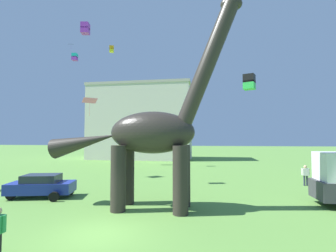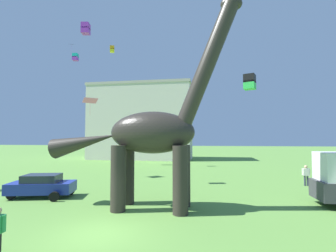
# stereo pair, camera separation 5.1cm
# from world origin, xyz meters

# --- Properties ---
(ground_plane) EXTENTS (240.00, 240.00, 0.00)m
(ground_plane) POSITION_xyz_m (0.00, 0.00, 0.00)
(ground_plane) COLOR #5B8E3D
(dinosaur_sculpture) EXTENTS (11.57, 2.45, 12.09)m
(dinosaur_sculpture) POSITION_xyz_m (1.27, 3.95, 4.37)
(dinosaur_sculpture) COLOR #2D2823
(dinosaur_sculpture) RESTS_ON ground_plane
(parked_sedan_left) EXTENTS (4.50, 2.72, 1.55)m
(parked_sedan_left) POSITION_xyz_m (-6.72, 5.32, 0.81)
(parked_sedan_left) COLOR navy
(parked_sedan_left) RESTS_ON ground_plane
(person_watching_child) EXTENTS (0.65, 0.29, 1.73)m
(person_watching_child) POSITION_xyz_m (12.80, 12.54, 1.05)
(person_watching_child) COLOR #2D3347
(person_watching_child) RESTS_ON ground_plane
(kite_mid_right) EXTENTS (1.72, 1.68, 1.83)m
(kite_mid_right) POSITION_xyz_m (-7.49, 13.53, 7.95)
(kite_mid_right) COLOR pink
(kite_mid_center) EXTENTS (0.79, 0.79, 0.88)m
(kite_mid_center) POSITION_xyz_m (-8.84, 22.45, 16.79)
(kite_mid_center) COLOR orange
(kite_drifting) EXTENTS (0.75, 0.61, 0.85)m
(kite_drifting) POSITION_xyz_m (-13.51, 19.78, 16.74)
(kite_drifting) COLOR black
(kite_far_right) EXTENTS (1.28, 1.28, 1.40)m
(kite_far_right) POSITION_xyz_m (8.49, 13.56, 9.32)
(kite_far_right) COLOR black
(kite_near_high) EXTENTS (0.83, 0.83, 1.05)m
(kite_near_high) POSITION_xyz_m (-14.97, 23.23, 16.22)
(kite_near_high) COLOR #19B2B7
(kite_mid_left) EXTENTS (0.76, 0.76, 0.95)m
(kite_mid_left) POSITION_xyz_m (-6.06, 9.68, 13.75)
(kite_mid_left) COLOR purple
(background_building_block) EXTENTS (19.95, 8.26, 14.61)m
(background_building_block) POSITION_xyz_m (-8.32, 36.43, 7.31)
(background_building_block) COLOR beige
(background_building_block) RESTS_ON ground_plane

